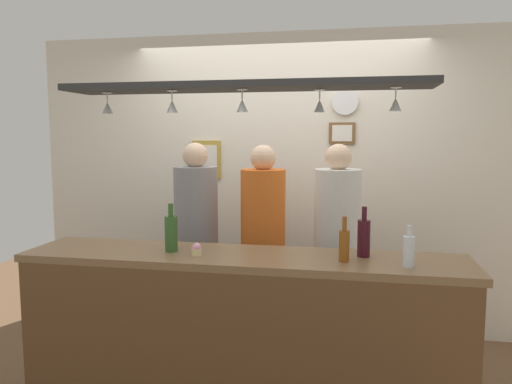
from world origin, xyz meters
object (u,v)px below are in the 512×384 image
cupcake (196,250)px  picture_frame_upper_small (342,133)px  wall_clock (345,102)px  person_right_white_patterned_shirt (337,233)px  person_middle_orange_shirt (263,231)px  picture_frame_caricature (207,160)px  person_left_grey_shirt (196,227)px  bottle_soda_clear (409,250)px  bottle_beer_amber_tall (344,244)px  bottle_wine_dark_red (364,237)px  bottle_champagne_green (171,232)px

cupcake → picture_frame_upper_small: (0.82, 1.49, 0.70)m
wall_clock → person_right_white_patterned_shirt: bearing=-92.8°
person_middle_orange_shirt → picture_frame_caricature: bearing=135.2°
person_left_grey_shirt → person_middle_orange_shirt: (0.53, 0.00, -0.01)m
person_middle_orange_shirt → person_right_white_patterned_shirt: size_ratio=0.99×
person_middle_orange_shirt → person_right_white_patterned_shirt: bearing=0.0°
bottle_soda_clear → cupcake: bottle_soda_clear is taller
bottle_beer_amber_tall → cupcake: 0.87m
person_right_white_patterned_shirt → picture_frame_caricature: 1.43m
person_left_grey_shirt → cupcake: (0.28, -0.86, 0.03)m
person_left_grey_shirt → bottle_wine_dark_red: bearing=-28.8°
picture_frame_upper_small → person_right_white_patterned_shirt: bearing=-90.9°
person_middle_orange_shirt → picture_frame_upper_small: bearing=47.8°
bottle_soda_clear → person_middle_orange_shirt: bearing=137.5°
person_right_white_patterned_shirt → bottle_champagne_green: 1.27m
person_left_grey_shirt → bottle_wine_dark_red: (1.26, -0.70, 0.12)m
person_right_white_patterned_shirt → bottle_beer_amber_tall: (0.06, -0.84, 0.10)m
bottle_wine_dark_red → bottle_soda_clear: bearing=-39.3°
person_left_grey_shirt → cupcake: person_left_grey_shirt is taller
bottle_wine_dark_red → wall_clock: 1.59m
person_right_white_patterned_shirt → bottle_wine_dark_red: 0.73m
person_left_grey_shirt → bottle_beer_amber_tall: size_ratio=6.40×
picture_frame_upper_small → picture_frame_caricature: bearing=180.0°
person_right_white_patterned_shirt → bottle_champagne_green: size_ratio=5.53×
bottle_champagne_green → picture_frame_caricature: (-0.19, 1.41, 0.39)m
person_left_grey_shirt → bottle_soda_clear: bearing=-30.7°
person_left_grey_shirt → bottle_champagne_green: (0.09, -0.78, 0.12)m
person_left_grey_shirt → person_middle_orange_shirt: bearing=0.0°
person_middle_orange_shirt → bottle_beer_amber_tall: (0.62, -0.84, 0.11)m
bottle_soda_clear → cupcake: (-1.22, 0.02, -0.06)m
person_left_grey_shirt → person_right_white_patterned_shirt: size_ratio=1.00×
person_middle_orange_shirt → person_left_grey_shirt: bearing=-180.0°
person_left_grey_shirt → picture_frame_upper_small: 1.46m
picture_frame_caricature → picture_frame_upper_small: size_ratio=1.55×
person_left_grey_shirt → bottle_wine_dark_red: size_ratio=5.54×
cupcake → person_left_grey_shirt: bearing=108.0°
person_middle_orange_shirt → picture_frame_upper_small: 1.13m
cupcake → wall_clock: bearing=60.6°
bottle_champagne_green → picture_frame_caricature: picture_frame_caricature is taller
bottle_beer_amber_tall → bottle_wine_dark_red: bearing=52.0°
bottle_champagne_green → bottle_beer_amber_tall: bearing=-3.0°
bottle_beer_amber_tall → picture_frame_caricature: picture_frame_caricature is taller
person_middle_orange_shirt → picture_frame_caricature: picture_frame_caricature is taller
bottle_wine_dark_red → picture_frame_upper_small: size_ratio=1.36×
bottle_wine_dark_red → picture_frame_upper_small: picture_frame_upper_small is taller
bottle_soda_clear → bottle_wine_dark_red: bottle_wine_dark_red is taller
picture_frame_upper_small → wall_clock: size_ratio=1.00×
person_middle_orange_shirt → bottle_champagne_green: bearing=-119.2°
person_left_grey_shirt → picture_frame_caricature: bearing=99.0°
bottle_soda_clear → picture_frame_caricature: bearing=136.6°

